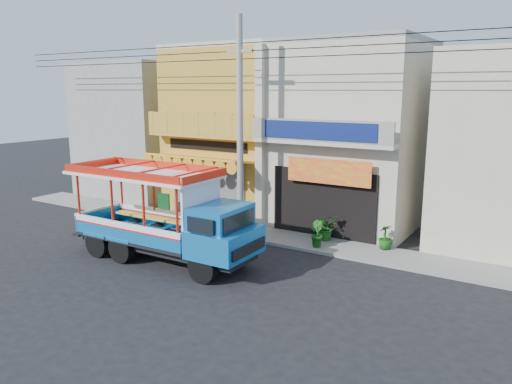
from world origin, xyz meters
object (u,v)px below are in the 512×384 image
Objects in this scene: utility_pole at (243,117)px; green_sign at (164,206)px; songthaew_truck at (175,219)px; potted_plant_b at (316,234)px; potted_plant_c at (386,237)px; potted_plant_a at (325,227)px.

green_sign is (-5.21, 0.82, -4.47)m from utility_pole.
songthaew_truck is 7.20× the size of potted_plant_b.
potted_plant_c is at bearing -114.12° from potted_plant_b.
utility_pole reaches higher than potted_plant_a.
potted_plant_c is (2.37, 1.15, -0.03)m from potted_plant_b.
potted_plant_a reaches higher than potted_plant_b.
songthaew_truck is 6.96× the size of green_sign.
green_sign is at bearing 132.47° from potted_plant_a.
potted_plant_c is at bearing 41.40° from songthaew_truck.
utility_pole is at bearing -8.94° from green_sign.
potted_plant_a is at bearing -62.44° from potted_plant_c.
songthaew_truck is (-0.31, -3.92, -3.38)m from utility_pole.
utility_pole is at bearing -52.16° from potted_plant_c.
potted_plant_b is (3.58, 4.10, -1.02)m from songthaew_truck.
potted_plant_b is (0.07, -1.02, -0.02)m from potted_plant_a.
potted_plant_c is at bearing 13.25° from utility_pole.
green_sign is at bearing -62.73° from potted_plant_c.
potted_plant_a is 2.45m from potted_plant_c.
green_sign reaches higher than potted_plant_b.
potted_plant_c is (10.85, 0.51, 0.04)m from green_sign.
green_sign is at bearing 35.76° from potted_plant_b.
potted_plant_b is at bearing -39.60° from potted_plant_c.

